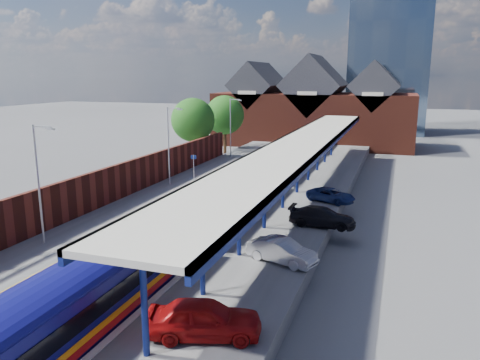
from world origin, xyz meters
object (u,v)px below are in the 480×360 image
object	(u,v)px
platform_sign	(194,164)
parked_car_red	(204,318)
lamp_post_c	(170,141)
lamp_post_d	(231,124)
parked_car_silver	(282,251)
parked_car_blue	(331,195)
train	(261,174)
parked_car_dark	(322,217)
lamp_post_b	(40,177)

from	to	relation	value
platform_sign	parked_car_red	bearing A→B (deg)	-64.69
parked_car_red	lamp_post_c	bearing A→B (deg)	12.34
lamp_post_d	parked_car_silver	xyz separation A→B (m)	(13.84, -30.23, -3.36)
lamp_post_d	parked_car_red	distance (m)	40.42
parked_car_red	parked_car_blue	xyz separation A→B (m)	(1.71, 21.07, -0.21)
parked_car_silver	lamp_post_d	bearing A→B (deg)	42.59
lamp_post_c	platform_sign	distance (m)	3.34
lamp_post_d	parked_car_blue	size ratio (longest dim) A/B	1.83
train	parked_car_silver	world-z (taller)	train
lamp_post_d	platform_sign	distance (m)	14.25
platform_sign	parked_car_blue	size ratio (longest dim) A/B	0.66
lamp_post_d	lamp_post_c	bearing A→B (deg)	-90.00
parked_car_blue	platform_sign	bearing A→B (deg)	98.73
platform_sign	parked_car_silver	bearing A→B (deg)	-52.46
platform_sign	parked_car_blue	xyz separation A→B (m)	(13.16, -3.13, -1.16)
parked_car_red	parked_car_dark	xyz separation A→B (m)	(2.05, 14.78, -0.11)
lamp_post_c	lamp_post_d	bearing A→B (deg)	90.00
parked_car_silver	parked_car_dark	bearing A→B (deg)	9.43
platform_sign	train	bearing A→B (deg)	-0.12
train	parked_car_dark	world-z (taller)	train
lamp_post_b	lamp_post_d	bearing A→B (deg)	90.00
lamp_post_d	parked_car_blue	xyz separation A→B (m)	(14.52, -17.13, -3.46)
lamp_post_d	platform_sign	size ratio (longest dim) A/B	2.80
lamp_post_c	platform_sign	size ratio (longest dim) A/B	2.80
lamp_post_b	platform_sign	distance (m)	18.20
lamp_post_c	parked_car_red	bearing A→B (deg)	-60.02
lamp_post_c	platform_sign	xyz separation A→B (m)	(1.36, 2.00, -2.30)
parked_car_dark	lamp_post_d	bearing A→B (deg)	34.04
train	lamp_post_d	bearing A→B (deg)	119.27
lamp_post_d	platform_sign	world-z (taller)	lamp_post_d
parked_car_silver	parked_car_blue	distance (m)	13.12
parked_car_red	parked_car_silver	size ratio (longest dim) A/B	1.14
parked_car_red	lamp_post_d	bearing A→B (deg)	0.90
train	lamp_post_b	xyz separation A→B (m)	(-7.86, -17.99, 2.87)
train	lamp_post_c	distance (m)	8.60
lamp_post_d	parked_car_dark	bearing A→B (deg)	-57.60
train	lamp_post_c	size ratio (longest dim) A/B	9.42
platform_sign	lamp_post_b	bearing A→B (deg)	-94.33
parked_car_red	parked_car_dark	bearing A→B (deg)	-25.55
lamp_post_b	lamp_post_c	bearing A→B (deg)	90.00
parked_car_dark	lamp_post_c	bearing A→B (deg)	65.11
lamp_post_c	parked_car_silver	size ratio (longest dim) A/B	1.83
lamp_post_d	platform_sign	bearing A→B (deg)	-84.44
platform_sign	parked_car_red	distance (m)	26.79
lamp_post_d	parked_car_dark	size ratio (longest dim) A/B	1.61
parked_car_blue	train	bearing A→B (deg)	87.04
parked_car_silver	lamp_post_b	bearing A→B (deg)	115.28
train	lamp_post_b	world-z (taller)	lamp_post_b
platform_sign	parked_car_dark	world-z (taller)	platform_sign
platform_sign	parked_car_silver	xyz separation A→B (m)	(12.47, -16.23, -1.06)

